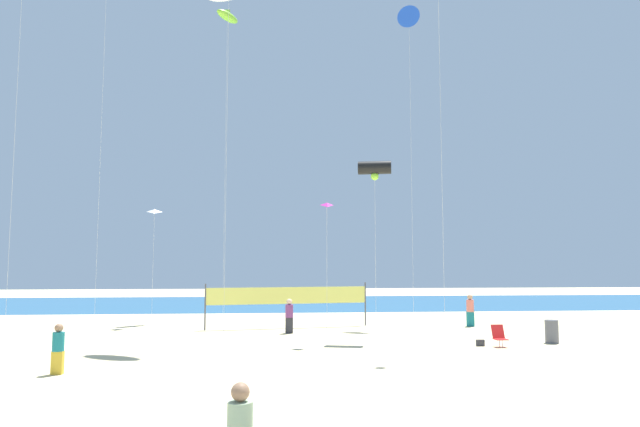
% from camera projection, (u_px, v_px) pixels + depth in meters
% --- Properties ---
extents(ground_plane, '(120.00, 120.00, 0.00)m').
position_uv_depth(ground_plane, '(345.00, 369.00, 18.15)').
color(ground_plane, beige).
extents(ocean_band, '(120.00, 20.00, 0.01)m').
position_uv_depth(ocean_band, '(299.00, 303.00, 49.01)').
color(ocean_band, '#28608C').
rests_on(ocean_band, ground).
extents(beachgoer_coral_shirt, '(0.40, 0.40, 1.75)m').
position_uv_depth(beachgoer_coral_shirt, '(470.00, 309.00, 30.65)').
color(beachgoer_coral_shirt, '#19727A').
rests_on(beachgoer_coral_shirt, ground).
extents(beachgoer_teal_shirt, '(0.36, 0.36, 1.56)m').
position_uv_depth(beachgoer_teal_shirt, '(58.00, 347.00, 17.35)').
color(beachgoer_teal_shirt, gold).
rests_on(beachgoer_teal_shirt, ground).
extents(beachgoer_plum_shirt, '(0.39, 0.39, 1.70)m').
position_uv_depth(beachgoer_plum_shirt, '(289.00, 315.00, 27.63)').
color(beachgoer_plum_shirt, '#2D2D33').
rests_on(beachgoer_plum_shirt, ground).
extents(folding_beach_chair, '(0.52, 0.65, 0.89)m').
position_uv_depth(folding_beach_chair, '(499.00, 335.00, 23.13)').
color(folding_beach_chair, red).
rests_on(folding_beach_chair, ground).
extents(trash_barrel, '(0.56, 0.56, 0.99)m').
position_uv_depth(trash_barrel, '(552.00, 331.00, 24.16)').
color(trash_barrel, '#595960').
rests_on(trash_barrel, ground).
extents(volleyball_net, '(8.78, 1.55, 2.40)m').
position_uv_depth(volleyball_net, '(288.00, 297.00, 30.07)').
color(volleyball_net, '#4C4C51').
rests_on(volleyball_net, ground).
extents(beach_handbag, '(0.33, 0.16, 0.26)m').
position_uv_depth(beach_handbag, '(480.00, 343.00, 23.26)').
color(beach_handbag, '#2D2D33').
rests_on(beach_handbag, ground).
extents(kite_magenta_diamond, '(0.47, 0.48, 6.21)m').
position_uv_depth(kite_magenta_diamond, '(327.00, 207.00, 24.51)').
color(kite_magenta_diamond, silver).
rests_on(kite_magenta_diamond, ground).
extents(kite_black_tube, '(1.65, 0.96, 8.25)m').
position_uv_depth(kite_black_tube, '(375.00, 169.00, 26.06)').
color(kite_black_tube, silver).
rests_on(kite_black_tube, ground).
extents(kite_lime_inflatable, '(1.75, 1.67, 20.87)m').
position_uv_depth(kite_lime_inflatable, '(227.00, 17.00, 38.12)').
color(kite_lime_inflatable, silver).
rests_on(kite_lime_inflatable, ground).
extents(kite_black_diamond, '(0.40, 0.42, 15.89)m').
position_uv_depth(kite_black_diamond, '(439.00, 4.00, 24.15)').
color(kite_black_diamond, silver).
rests_on(kite_black_diamond, ground).
extents(kite_blue_delta, '(1.47, 0.99, 19.59)m').
position_uv_depth(kite_blue_delta, '(409.00, 18.00, 34.92)').
color(kite_blue_delta, silver).
rests_on(kite_blue_delta, ground).
extents(kite_white_diamond, '(0.67, 0.69, 6.60)m').
position_uv_depth(kite_white_diamond, '(154.00, 211.00, 31.35)').
color(kite_white_diamond, silver).
rests_on(kite_white_diamond, ground).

